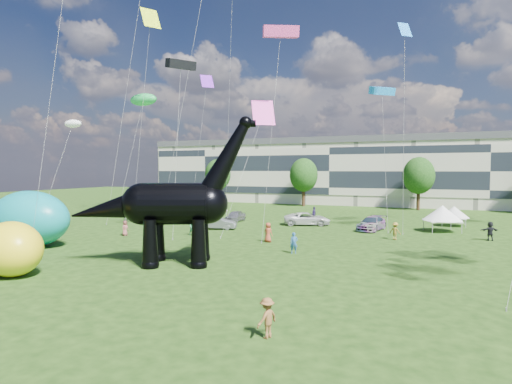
% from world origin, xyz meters
% --- Properties ---
extents(ground, '(220.00, 220.00, 0.00)m').
position_xyz_m(ground, '(0.00, 0.00, 0.00)').
color(ground, '#16330C').
rests_on(ground, ground).
extents(terrace_row, '(78.00, 11.00, 12.00)m').
position_xyz_m(terrace_row, '(-8.00, 62.00, 6.00)').
color(terrace_row, beige).
rests_on(terrace_row, ground).
extents(tree_far_left, '(5.20, 5.20, 9.44)m').
position_xyz_m(tree_far_left, '(-30.00, 53.00, 6.29)').
color(tree_far_left, '#382314').
rests_on(tree_far_left, ground).
extents(tree_mid_left, '(5.20, 5.20, 9.44)m').
position_xyz_m(tree_mid_left, '(-12.00, 53.00, 6.29)').
color(tree_mid_left, '#382314').
rests_on(tree_mid_left, ground).
extents(tree_mid_right, '(5.20, 5.20, 9.44)m').
position_xyz_m(tree_mid_right, '(8.00, 53.00, 6.29)').
color(tree_mid_right, '#382314').
rests_on(tree_mid_right, ground).
extents(dinosaur_sculpture, '(13.02, 7.31, 11.00)m').
position_xyz_m(dinosaur_sculpture, '(-6.84, 2.15, 4.16)').
color(dinosaur_sculpture, black).
rests_on(dinosaur_sculpture, ground).
extents(car_silver, '(2.00, 4.37, 1.45)m').
position_xyz_m(car_silver, '(-13.30, 26.48, 0.73)').
color(car_silver, '#A7A7AB').
rests_on(car_silver, ground).
extents(car_grey, '(4.61, 2.78, 1.43)m').
position_xyz_m(car_grey, '(-12.14, 19.37, 0.72)').
color(car_grey, slate).
rests_on(car_grey, ground).
extents(car_white, '(6.19, 4.29, 1.57)m').
position_xyz_m(car_white, '(-3.70, 26.79, 0.78)').
color(car_white, silver).
rests_on(car_white, ground).
extents(car_dark, '(3.08, 5.58, 1.53)m').
position_xyz_m(car_dark, '(4.22, 25.33, 0.76)').
color(car_dark, '#595960').
rests_on(car_dark, ground).
extents(gazebo_near, '(5.22, 5.22, 2.87)m').
position_xyz_m(gazebo_near, '(11.45, 27.38, 2.02)').
color(gazebo_near, white).
rests_on(gazebo_near, ground).
extents(gazebo_far, '(3.51, 3.51, 2.39)m').
position_xyz_m(gazebo_far, '(12.80, 32.91, 1.68)').
color(gazebo_far, silver).
rests_on(gazebo_far, ground).
extents(gazebo_left, '(4.44, 4.44, 2.89)m').
position_xyz_m(gazebo_left, '(-17.07, 27.03, 2.03)').
color(gazebo_left, white).
rests_on(gazebo_left, ground).
extents(inflatable_teal, '(8.06, 5.19, 4.94)m').
position_xyz_m(inflatable_teal, '(-22.20, 3.25, 2.47)').
color(inflatable_teal, '#0C8E97').
rests_on(inflatable_teal, ground).
extents(inflatable_yellow, '(5.22, 4.42, 3.52)m').
position_xyz_m(inflatable_yellow, '(-13.97, -4.80, 1.76)').
color(inflatable_yellow, yellow).
rests_on(inflatable_yellow, ground).
extents(visitors, '(52.62, 45.62, 1.89)m').
position_xyz_m(visitors, '(-1.18, 16.99, 0.88)').
color(visitors, brown).
rests_on(visitors, ground).
extents(kites, '(66.02, 46.93, 28.84)m').
position_xyz_m(kites, '(-11.48, 24.18, 22.28)').
color(kites, red).
rests_on(kites, ground).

